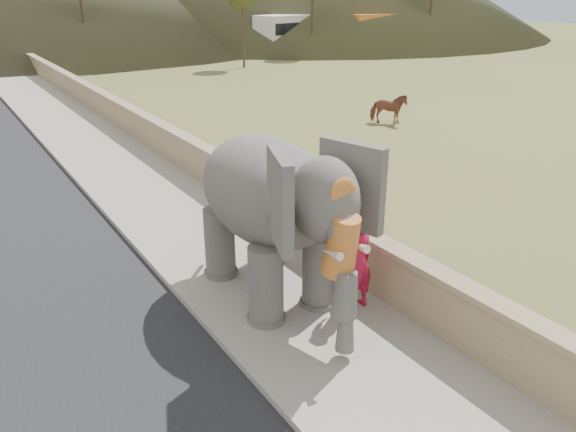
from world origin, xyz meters
The scene contains 8 objects.
ground centered at (0.00, 0.00, 0.00)m, with size 160.00×160.00×0.00m, color olive.
walkway centered at (0.00, 10.00, 0.07)m, with size 3.00×120.00×0.15m, color #9E9687.
parapet centered at (1.65, 10.00, 0.55)m, with size 0.30×120.00×1.10m, color tan.
cow centered at (11.42, 9.42, 0.63)m, with size 0.68×1.49×1.26m, color brown.
distant_car centered at (16.96, 36.94, 0.72)m, with size 1.70×4.23×1.44m, color silver.
bus_white centered at (24.70, 34.52, 1.55)m, with size 2.50×11.00×3.10m, color white.
bus_orange centered at (32.44, 31.23, 1.55)m, with size 2.50×11.00×3.10m, color orange.
elephant_and_man centered at (0.02, 0.01, 1.66)m, with size 2.41×4.27×3.03m.
Camera 1 is at (-4.63, -7.93, 5.40)m, focal length 35.00 mm.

